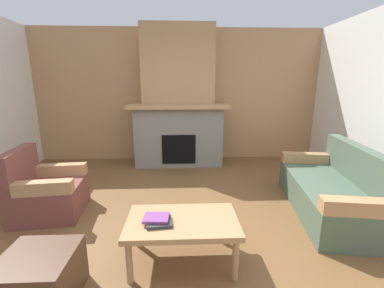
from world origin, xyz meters
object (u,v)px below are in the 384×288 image
object	(u,v)px
fireplace	(178,106)
ottoman	(40,279)
armchair	(46,192)
couch	(334,191)
coffee_table	(182,225)

from	to	relation	value
fireplace	ottoman	bearing A→B (deg)	-106.47
ottoman	armchair	bearing A→B (deg)	114.83
fireplace	ottoman	xyz separation A→B (m)	(-1.02, -3.46, -0.96)
couch	armchair	xyz separation A→B (m)	(-3.65, 0.11, 0.01)
fireplace	couch	world-z (taller)	fireplace
armchair	ottoman	size ratio (longest dim) A/B	1.63
fireplace	couch	bearing A→B (deg)	-47.72
armchair	fireplace	bearing A→B (deg)	51.42
fireplace	couch	xyz separation A→B (m)	(1.99, -2.19, -0.88)
couch	armchair	size ratio (longest dim) A/B	2.25
couch	coffee_table	distance (m)	2.12
fireplace	ottoman	size ratio (longest dim) A/B	5.19
couch	ottoman	bearing A→B (deg)	-157.12
fireplace	armchair	bearing A→B (deg)	-128.58
ottoman	couch	bearing A→B (deg)	22.88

